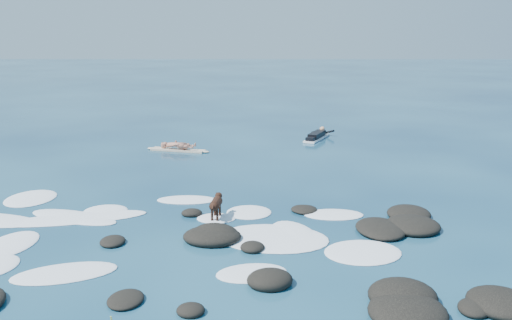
{
  "coord_description": "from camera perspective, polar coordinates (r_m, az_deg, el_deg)",
  "views": [
    {
      "loc": [
        2.0,
        -14.56,
        5.27
      ],
      "look_at": [
        1.88,
        4.0,
        0.9
      ],
      "focal_mm": 40.0,
      "sensor_mm": 36.0,
      "label": 1
    }
  ],
  "objects": [
    {
      "name": "ground",
      "position": [
        15.61,
        -7.05,
        -6.58
      ],
      "size": [
        160.0,
        160.0,
        0.0
      ],
      "primitive_type": "plane",
      "color": "#0A2642",
      "rests_on": "ground"
    },
    {
      "name": "reef_rocks",
      "position": [
        13.36,
        5.55,
        -9.58
      ],
      "size": [
        13.68,
        7.61,
        0.53
      ],
      "color": "black",
      "rests_on": "ground"
    },
    {
      "name": "breaking_foam",
      "position": [
        15.56,
        -10.47,
        -6.74
      ],
      "size": [
        13.05,
        7.43,
        0.12
      ],
      "color": "white",
      "rests_on": "ground"
    },
    {
      "name": "standing_surfer_rig",
      "position": [
        24.76,
        -7.86,
        2.37
      ],
      "size": [
        2.84,
        1.11,
        1.64
      ],
      "rotation": [
        0.0,
        0.0,
        -0.27
      ],
      "color": "beige",
      "rests_on": "ground"
    },
    {
      "name": "paddling_surfer_rig",
      "position": [
        27.42,
        6.12,
        2.43
      ],
      "size": [
        1.67,
        2.62,
        0.47
      ],
      "rotation": [
        0.0,
        0.0,
        1.16
      ],
      "color": "white",
      "rests_on": "ground"
    },
    {
      "name": "dog",
      "position": [
        15.92,
        -4.0,
        -4.34
      ],
      "size": [
        0.36,
        1.11,
        0.71
      ],
      "rotation": [
        0.0,
        0.0,
        1.45
      ],
      "color": "black",
      "rests_on": "ground"
    }
  ]
}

